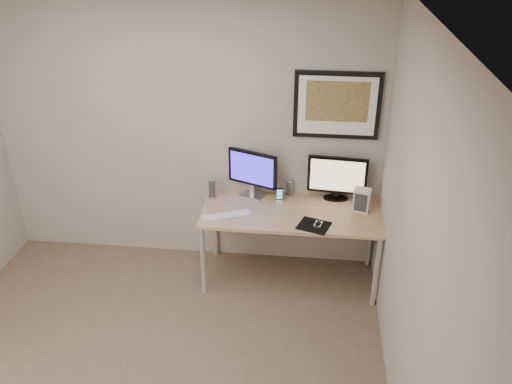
# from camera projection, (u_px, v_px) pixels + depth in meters

# --- Properties ---
(floor) EXTENTS (3.60, 3.60, 0.00)m
(floor) POSITION_uv_depth(u_px,v_px,m) (147.00, 376.00, 4.09)
(floor) COLOR brown
(floor) RESTS_ON ground
(room) EXTENTS (3.60, 3.60, 3.60)m
(room) POSITION_uv_depth(u_px,v_px,m) (143.00, 153.00, 3.72)
(room) COLOR white
(room) RESTS_ON ground
(desk) EXTENTS (1.60, 0.70, 0.73)m
(desk) POSITION_uv_depth(u_px,v_px,m) (291.00, 218.00, 4.87)
(desk) COLOR #936E47
(desk) RESTS_ON floor
(framed_art) EXTENTS (0.75, 0.04, 0.60)m
(framed_art) POSITION_uv_depth(u_px,v_px,m) (337.00, 105.00, 4.68)
(framed_art) COLOR black
(framed_art) RESTS_ON room
(monitor_large) EXTENTS (0.47, 0.23, 0.45)m
(monitor_large) POSITION_uv_depth(u_px,v_px,m) (253.00, 172.00, 4.99)
(monitor_large) COLOR silver
(monitor_large) RESTS_ON desk
(monitor_tv) EXTENTS (0.54, 0.14, 0.42)m
(monitor_tv) POSITION_uv_depth(u_px,v_px,m) (337.00, 177.00, 4.94)
(monitor_tv) COLOR black
(monitor_tv) RESTS_ON desk
(speaker_left) EXTENTS (0.09, 0.09, 0.20)m
(speaker_left) POSITION_uv_depth(u_px,v_px,m) (212.00, 188.00, 5.03)
(speaker_left) COLOR silver
(speaker_left) RESTS_ON desk
(speaker_right) EXTENTS (0.07, 0.07, 0.16)m
(speaker_right) POSITION_uv_depth(u_px,v_px,m) (289.00, 188.00, 5.07)
(speaker_right) COLOR silver
(speaker_right) RESTS_ON desk
(phone_dock) EXTENTS (0.07, 0.07, 0.14)m
(phone_dock) POSITION_uv_depth(u_px,v_px,m) (279.00, 195.00, 4.97)
(phone_dock) COLOR black
(phone_dock) RESTS_ON desk
(keyboard) EXTENTS (0.45, 0.27, 0.02)m
(keyboard) POSITION_uv_depth(u_px,v_px,m) (226.00, 216.00, 4.76)
(keyboard) COLOR silver
(keyboard) RESTS_ON desk
(mousepad) EXTENTS (0.32, 0.30, 0.00)m
(mousepad) POSITION_uv_depth(u_px,v_px,m) (314.00, 226.00, 4.62)
(mousepad) COLOR black
(mousepad) RESTS_ON desk
(mouse) EXTENTS (0.08, 0.11, 0.03)m
(mouse) POSITION_uv_depth(u_px,v_px,m) (318.00, 224.00, 4.62)
(mouse) COLOR black
(mouse) RESTS_ON mousepad
(fan_unit) EXTENTS (0.16, 0.14, 0.22)m
(fan_unit) POSITION_uv_depth(u_px,v_px,m) (362.00, 200.00, 4.80)
(fan_unit) COLOR silver
(fan_unit) RESTS_ON desk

